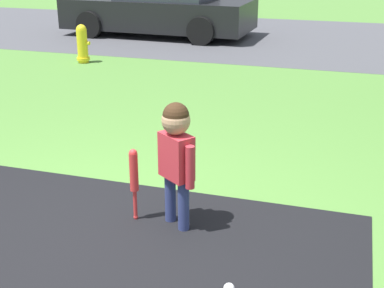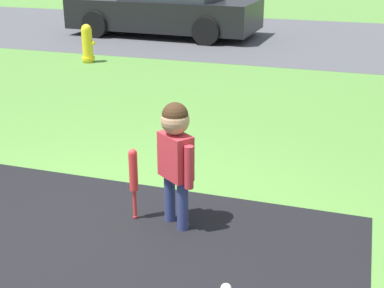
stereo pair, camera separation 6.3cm
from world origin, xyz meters
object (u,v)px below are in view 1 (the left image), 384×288
Objects in this scene: baseball_bat at (134,175)px; parked_car at (161,8)px; child at (176,148)px; fire_hydrant at (82,44)px.

parked_car is (-2.85, 8.29, 0.23)m from baseball_bat.
child is 6.20m from fire_hydrant.
parked_car is at bearing 84.10° from fire_hydrant.
child reaches higher than fire_hydrant.
parked_car is at bearing 146.63° from child.
parked_car is (-3.20, 8.28, -0.03)m from child.
fire_hydrant is 0.16× the size of parked_car.
baseball_bat is (-0.35, -0.01, -0.26)m from child.
child is 1.46× the size of fire_hydrant.
parked_car reaches higher than baseball_bat.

